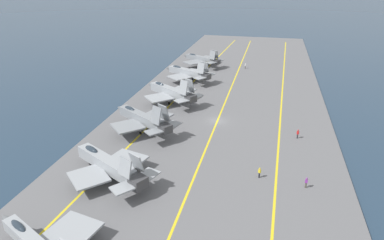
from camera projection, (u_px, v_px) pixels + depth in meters
name	position (u px, v px, depth m)	size (l,w,h in m)	color
ground_plane	(217.00, 122.00, 72.65)	(2000.00, 2000.00, 0.00)	#23384C
carrier_deck	(217.00, 122.00, 72.57)	(207.19, 46.83, 0.40)	slate
deck_stripe_foul_line	(280.00, 126.00, 69.79)	(186.47, 0.36, 0.01)	yellow
deck_stripe_centerline	(217.00, 121.00, 72.49)	(186.47, 0.36, 0.01)	yellow
deck_stripe_edge_line	(160.00, 115.00, 75.18)	(186.47, 0.36, 0.01)	yellow
parked_jet_second	(107.00, 164.00, 51.64)	(13.17, 16.84, 5.97)	#93999E
parked_jet_third	(142.00, 118.00, 66.68)	(13.32, 15.92, 6.88)	gray
parked_jet_fourth	(170.00, 92.00, 81.70)	(13.65, 16.06, 6.86)	#93999E
parked_jet_fifth	(187.00, 72.00, 97.86)	(12.96, 16.14, 6.28)	#93999E
parked_jet_sixth	(201.00, 59.00, 113.18)	(13.72, 15.09, 5.92)	gray
crew_yellow_vest	(259.00, 172.00, 52.17)	(0.44, 0.46, 1.73)	#232328
crew_white_vest	(245.00, 66.00, 110.90)	(0.45, 0.39, 1.71)	#4C473D
crew_purple_vest	(306.00, 182.00, 49.73)	(0.32, 0.42, 1.71)	#4C473D
crew_red_vest	(298.00, 134.00, 64.51)	(0.39, 0.45, 1.79)	#232328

